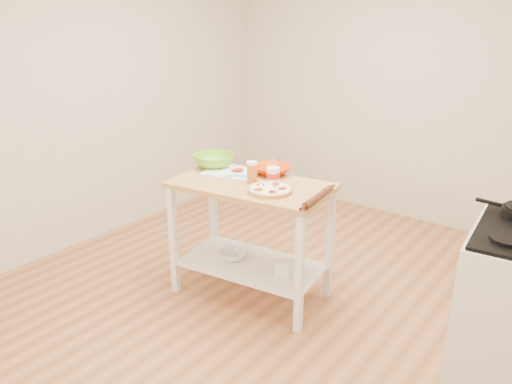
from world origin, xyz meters
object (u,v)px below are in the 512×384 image
Objects in this scene: knife at (224,164)px; shelf_glass_bowl at (233,255)px; cutting_board at (232,172)px; pizza at (270,189)px; shelf_bin at (285,268)px; spatula at (235,176)px; yogurt_tub at (273,175)px; orange_bowl at (272,170)px; beer_pint at (252,172)px; prep_island at (251,216)px; rolling_pin at (318,197)px; green_bowl at (214,161)px.

knife reaches higher than shelf_glass_bowl.
pizza is at bearing -33.71° from cutting_board.
shelf_glass_bowl is 1.87× the size of shelf_bin.
spatula is 0.30m from yogurt_tub.
cutting_board is at bearing 161.03° from pizza.
cutting_board is at bearing -149.27° from orange_bowl.
prep_island is at bearing -100.39° from beer_pint.
shelf_bin is (0.18, -0.09, -0.64)m from yogurt_tub.
shelf_bin is at bearing -36.93° from knife.
shelf_bin is (0.45, 0.04, 0.02)m from shelf_glass_bowl.
spatula is at bearing -56.01° from knife.
yogurt_tub reaches higher than rolling_pin.
yogurt_tub is (0.39, -0.00, 0.05)m from cutting_board.
shelf_bin is (0.78, -0.12, -0.63)m from green_bowl.
beer_pint is at bearing -45.91° from knife.
pizza reaches higher than knife.
pizza is 2.82× the size of shelf_bin.
spatula is 0.68× the size of shelf_glass_bowl.
spatula is at bearing 176.88° from beer_pint.
rolling_pin is at bearing -0.35° from prep_island.
rolling_pin is at bearing -22.27° from spatula.
beer_pint is (0.01, -0.25, 0.05)m from orange_bowl.
prep_island is 0.35m from yogurt_tub.
shelf_bin is (0.31, -0.25, -0.62)m from orange_bowl.
beer_pint is 0.15m from yogurt_tub.
spatula is (-0.38, 0.08, -0.00)m from pizza.
green_bowl is 1.56× the size of yogurt_tub.
rolling_pin is (0.56, -0.27, -0.01)m from orange_bowl.
spatula is 0.76m from shelf_bin.
green_bowl is at bearing 164.33° from pizza.
rolling_pin reaches higher than spatula.
orange_bowl is at bearing 36.23° from spatula.
pizza is 1.98× the size of beer_pint.
spatula is at bearing -54.57° from cutting_board.
yogurt_tub is at bearing 37.89° from beer_pint.
green_bowl reaches higher than orange_bowl.
knife is at bearing 165.69° from shelf_bin.
pizza is 0.35m from rolling_pin.
green_bowl is (-0.21, 0.03, 0.04)m from cutting_board.
yogurt_tub is at bearing -3.00° from green_bowl.
pizza reaches higher than cutting_board.
pizza is at bearing -32.28° from spatula.
orange_bowl is at bearing -14.23° from knife.
shelf_bin is (0.74, -0.19, -0.60)m from knife.
pizza is 1.51× the size of shelf_glass_bowl.
beer_pint is 0.77× the size of yogurt_tub.
prep_island is 5.87× the size of shelf_glass_bowl.
green_bowl is at bearing 139.48° from spatula.
cutting_board is 2.96× the size of beer_pint.
knife is (-0.27, 0.18, 0.00)m from spatula.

